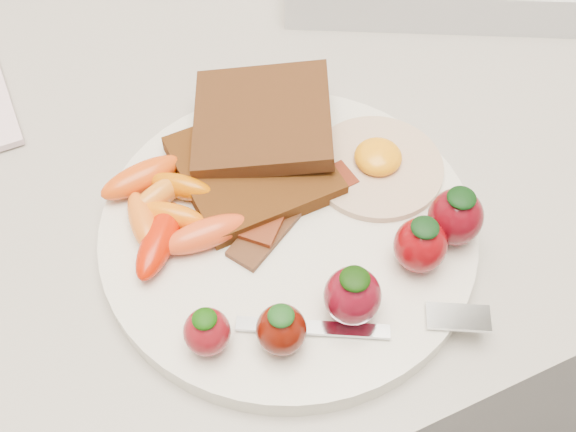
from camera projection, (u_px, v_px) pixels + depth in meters
name	position (u px, v px, depth m)	size (l,w,h in m)	color
counter	(232.00, 356.00, 0.96)	(2.00, 0.60, 0.90)	gray
plate	(288.00, 231.00, 0.52)	(0.27, 0.27, 0.02)	silver
toast_lower	(253.00, 167.00, 0.54)	(0.10, 0.10, 0.01)	black
toast_upper	(263.00, 119.00, 0.55)	(0.10, 0.10, 0.01)	black
fried_egg	(377.00, 164.00, 0.54)	(0.11, 0.11, 0.02)	silver
bacon_strips	(285.00, 202.00, 0.52)	(0.11, 0.10, 0.01)	black
baby_carrots	(165.00, 212.00, 0.51)	(0.09, 0.11, 0.02)	orange
strawberries	(368.00, 272.00, 0.47)	(0.22, 0.06, 0.05)	maroon
fork	(379.00, 323.00, 0.47)	(0.16, 0.08, 0.00)	silver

